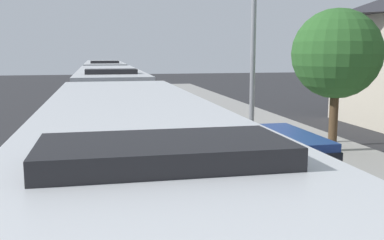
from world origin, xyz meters
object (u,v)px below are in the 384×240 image
bus_middle (105,81)px  streetlamp_mid (254,9)px  white_suv (279,170)px  bus_lead (133,200)px  bus_second_in_line (110,103)px  roadside_tree (337,54)px

bus_middle → streetlamp_mid: bearing=-71.1°
white_suv → streetlamp_mid: size_ratio=0.58×
bus_lead → streetlamp_mid: size_ratio=1.25×
bus_lead → bus_middle: size_ratio=0.92×
bus_second_in_line → white_suv: 9.88m
bus_lead → roadside_tree: 11.83m
bus_middle → roadside_tree: size_ratio=2.27×
streetlamp_mid → white_suv: bearing=-104.1°
streetlamp_mid → roadside_tree: 3.48m
bus_second_in_line → bus_middle: size_ratio=0.91×
bus_lead → white_suv: size_ratio=2.17×
streetlamp_mid → roadside_tree: streetlamp_mid is taller
bus_lead → bus_second_in_line: (-0.00, 12.47, -0.00)m
white_suv → streetlamp_mid: (1.70, 6.75, 4.34)m
streetlamp_mid → roadside_tree: size_ratio=1.66×
bus_lead → streetlamp_mid: (5.40, 10.08, 3.68)m
bus_middle → streetlamp_mid: streetlamp_mid is taller
white_suv → streetlamp_mid: bearing=75.9°
bus_lead → roadside_tree: roadside_tree is taller
bus_middle → white_suv: size_ratio=2.37×
bus_second_in_line → white_suv: (3.70, -9.14, -0.66)m
white_suv → bus_second_in_line: bearing=112.0°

